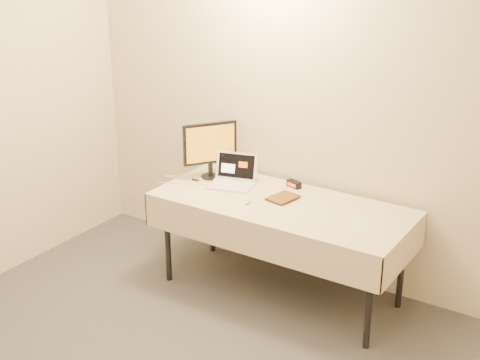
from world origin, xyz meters
The scene contains 9 objects.
back_wall centered at (0.00, 2.50, 1.35)m, with size 4.00×0.10×2.70m, color beige.
table centered at (0.00, 2.05, 0.68)m, with size 1.86×0.81×0.74m.
laptop centered at (-0.49, 2.16, 0.79)m, with size 0.39×0.36×0.22m.
monitor centered at (-0.72, 2.18, 1.00)m, with size 0.27×0.37×0.44m.
book centered at (-0.10, 2.12, 0.85)m, with size 0.16×0.02×0.22m, color #905A1A.
alarm_clock centered at (-0.07, 2.35, 0.76)m, with size 0.13×0.08×0.05m.
clicker centered at (-0.19, 1.90, 0.75)m, with size 0.04×0.08×0.02m, color silver.
paper_form centered at (0.62, 2.01, 0.74)m, with size 0.11×0.29×0.00m, color #C3E7B8.
usb_dongle centered at (-0.77, 2.06, 0.74)m, with size 0.06×0.02×0.01m, color black.
Camera 1 is at (2.13, -1.80, 2.60)m, focal length 50.00 mm.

